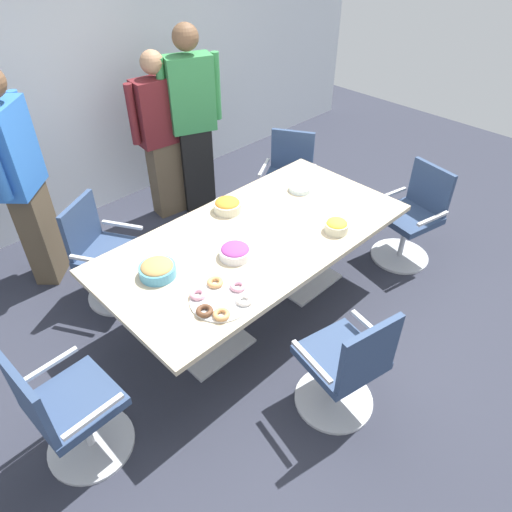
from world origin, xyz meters
TOP-DOWN VIEW (x-y plane):
  - ground_plane at (0.00, 0.00)m, footprint 10.00×10.00m
  - back_wall at (0.00, 2.40)m, footprint 8.00×0.10m
  - conference_table at (0.00, 0.00)m, footprint 2.40×1.20m
  - office_chair_0 at (1.22, 0.77)m, footprint 0.74×0.74m
  - office_chair_1 at (-0.77, 0.98)m, footprint 0.74×0.74m
  - office_chair_2 at (-1.68, -0.16)m, footprint 0.56×0.56m
  - office_chair_3 at (-0.28, -1.09)m, footprint 0.64×0.64m
  - office_chair_4 at (1.52, -0.49)m, footprint 0.64×0.64m
  - person_standing_0 at (-1.02, 1.62)m, footprint 0.49×0.48m
  - person_standing_1 at (0.40, 1.74)m, footprint 0.62×0.27m
  - person_standing_2 at (0.68, 1.59)m, footprint 0.60×0.37m
  - snack_bowl_cookies at (-0.80, 0.13)m, footprint 0.25×0.25m
  - snack_bowl_candy_mix at (-0.29, -0.08)m, footprint 0.23×0.23m
  - snack_bowl_chips_orange at (0.07, 0.40)m, footprint 0.23×0.23m
  - snack_bowl_chips_yellow at (0.47, -0.39)m, footprint 0.18×0.18m
  - donut_platter at (-0.66, -0.35)m, footprint 0.41×0.40m
  - plate_stack at (0.74, 0.20)m, footprint 0.19×0.19m

SIDE VIEW (x-z plane):
  - ground_plane at x=0.00m, z-range -0.01..0.00m
  - office_chair_0 at x=1.22m, z-range -0.05..0.86m
  - office_chair_1 at x=-0.77m, z-range -0.05..0.86m
  - office_chair_2 at x=-1.68m, z-range -0.05..0.86m
  - office_chair_3 at x=-0.28m, z-range -0.05..0.86m
  - office_chair_4 at x=1.52m, z-range -0.05..0.86m
  - conference_table at x=0.00m, z-range 0.25..1.00m
  - donut_platter at x=-0.66m, z-range 0.75..0.79m
  - plate_stack at x=0.74m, z-range 0.75..0.79m
  - snack_bowl_candy_mix at x=-0.29m, z-range 0.75..0.84m
  - snack_bowl_chips_yellow at x=0.47m, z-range 0.75..0.85m
  - snack_bowl_chips_orange at x=0.07m, z-range 0.75..0.86m
  - snack_bowl_cookies at x=-0.80m, z-range 0.75..0.86m
  - person_standing_1 at x=0.40m, z-range 0.03..1.71m
  - person_standing_0 at x=-1.02m, z-range 0.05..1.92m
  - person_standing_2 at x=0.68m, z-range 0.05..1.94m
  - back_wall at x=0.00m, z-range 0.00..2.80m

